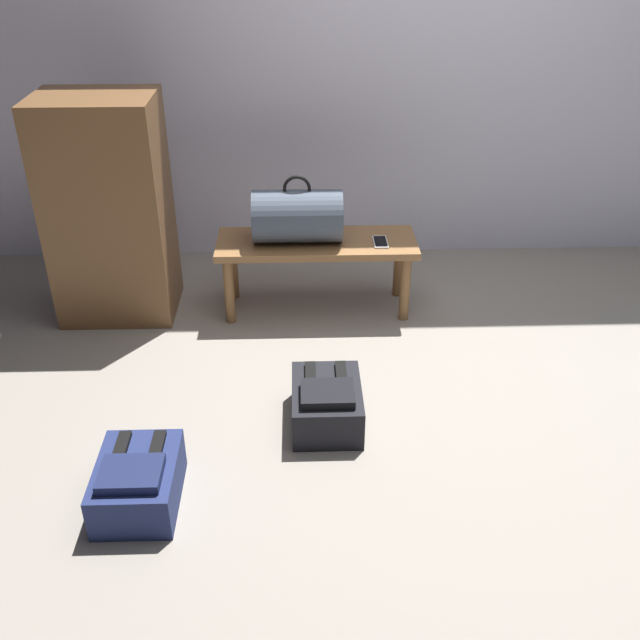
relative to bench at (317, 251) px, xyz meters
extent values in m
plane|color=gray|center=(0.57, -0.85, -0.33)|extent=(6.60, 6.60, 0.00)
cube|color=silver|center=(0.57, 0.75, 1.07)|extent=(6.00, 0.10, 2.80)
cube|color=olive|center=(0.00, 0.00, 0.04)|extent=(1.00, 0.36, 0.04)
cylinder|color=olive|center=(-0.44, -0.13, -0.15)|extent=(0.05, 0.05, 0.35)
cylinder|color=olive|center=(0.44, -0.13, -0.15)|extent=(0.05, 0.05, 0.35)
cylinder|color=olive|center=(-0.44, 0.13, -0.15)|extent=(0.05, 0.05, 0.35)
cylinder|color=olive|center=(0.44, 0.13, -0.15)|extent=(0.05, 0.05, 0.35)
cylinder|color=#475160|center=(-0.09, 0.00, 0.19)|extent=(0.44, 0.26, 0.26)
torus|color=black|center=(-0.09, 0.00, 0.33)|extent=(0.14, 0.02, 0.14)
cube|color=silver|center=(0.32, -0.04, 0.06)|extent=(0.07, 0.14, 0.01)
cube|color=black|center=(0.32, -0.04, 0.07)|extent=(0.06, 0.13, 0.00)
cube|color=navy|center=(-0.67, -1.39, -0.24)|extent=(0.28, 0.38, 0.17)
cube|color=#182045|center=(-0.67, -1.45, -0.14)|extent=(0.21, 0.17, 0.04)
cube|color=black|center=(-0.73, -1.32, -0.15)|extent=(0.04, 0.19, 0.02)
cube|color=black|center=(-0.61, -1.32, -0.15)|extent=(0.04, 0.19, 0.02)
cube|color=black|center=(0.01, -0.96, -0.24)|extent=(0.28, 0.38, 0.17)
cube|color=black|center=(0.01, -1.02, -0.14)|extent=(0.21, 0.17, 0.04)
cube|color=black|center=(-0.05, -0.89, -0.15)|extent=(0.04, 0.19, 0.02)
cube|color=black|center=(0.08, -0.89, -0.15)|extent=(0.04, 0.19, 0.02)
cube|color=brown|center=(-1.01, 0.03, 0.22)|extent=(0.56, 0.44, 1.10)
camera|label=1|loc=(-0.09, -3.29, 1.53)|focal=40.15mm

